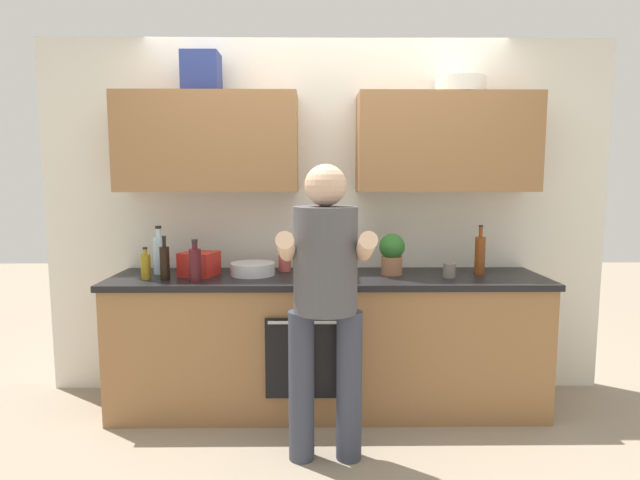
{
  "coord_description": "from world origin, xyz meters",
  "views": [
    {
      "loc": [
        -0.09,
        -3.34,
        1.53
      ],
      "look_at": [
        -0.05,
        -0.1,
        1.15
      ],
      "focal_mm": 28.94,
      "sensor_mm": 36.0,
      "label": 1
    }
  ],
  "objects_px": {
    "person_standing": "(325,290)",
    "bottle_soda": "(348,264)",
    "bottle_oil": "(146,266)",
    "bottle_wine": "(195,264)",
    "mixing_bowl": "(253,269)",
    "bottle_water": "(159,254)",
    "bottle_hotsauce": "(325,252)",
    "cup_ceramic": "(285,263)",
    "bottle_soy": "(165,262)",
    "cup_stoneware": "(449,270)",
    "bottle_vinegar": "(480,254)",
    "potted_herb": "(392,253)",
    "grocery_bag_crisps": "(199,264)"
  },
  "relations": [
    {
      "from": "bottle_oil",
      "to": "mixing_bowl",
      "type": "bearing_deg",
      "value": 11.67
    },
    {
      "from": "mixing_bowl",
      "to": "grocery_bag_crisps",
      "type": "bearing_deg",
      "value": -177.6
    },
    {
      "from": "person_standing",
      "to": "bottle_wine",
      "type": "bearing_deg",
      "value": 149.9
    },
    {
      "from": "cup_stoneware",
      "to": "mixing_bowl",
      "type": "xyz_separation_m",
      "value": [
        -1.28,
        0.11,
        -0.01
      ]
    },
    {
      "from": "person_standing",
      "to": "bottle_soda",
      "type": "height_order",
      "value": "person_standing"
    },
    {
      "from": "mixing_bowl",
      "to": "grocery_bag_crisps",
      "type": "xyz_separation_m",
      "value": [
        -0.35,
        -0.01,
        0.04
      ]
    },
    {
      "from": "person_standing",
      "to": "bottle_water",
      "type": "xyz_separation_m",
      "value": [
        -1.1,
        0.74,
        0.08
      ]
    },
    {
      "from": "bottle_oil",
      "to": "bottle_hotsauce",
      "type": "bearing_deg",
      "value": 11.86
    },
    {
      "from": "bottle_soy",
      "to": "cup_stoneware",
      "type": "distance_m",
      "value": 1.82
    },
    {
      "from": "bottle_water",
      "to": "grocery_bag_crisps",
      "type": "xyz_separation_m",
      "value": [
        0.28,
        -0.06,
        -0.06
      ]
    },
    {
      "from": "bottle_water",
      "to": "bottle_soda",
      "type": "height_order",
      "value": "bottle_water"
    },
    {
      "from": "bottle_soy",
      "to": "bottle_hotsauce",
      "type": "relative_size",
      "value": 0.83
    },
    {
      "from": "cup_stoneware",
      "to": "grocery_bag_crisps",
      "type": "bearing_deg",
      "value": 176.77
    },
    {
      "from": "bottle_wine",
      "to": "grocery_bag_crisps",
      "type": "bearing_deg",
      "value": 96.56
    },
    {
      "from": "person_standing",
      "to": "bottle_hotsauce",
      "type": "relative_size",
      "value": 4.79
    },
    {
      "from": "person_standing",
      "to": "bottle_oil",
      "type": "height_order",
      "value": "person_standing"
    },
    {
      "from": "cup_stoneware",
      "to": "potted_herb",
      "type": "distance_m",
      "value": 0.39
    },
    {
      "from": "cup_stoneware",
      "to": "grocery_bag_crisps",
      "type": "height_order",
      "value": "grocery_bag_crisps"
    },
    {
      "from": "cup_ceramic",
      "to": "grocery_bag_crisps",
      "type": "distance_m",
      "value": 0.58
    },
    {
      "from": "bottle_water",
      "to": "bottle_oil",
      "type": "bearing_deg",
      "value": -100.02
    },
    {
      "from": "person_standing",
      "to": "bottle_soy",
      "type": "xyz_separation_m",
      "value": [
        -1.0,
        0.53,
        0.06
      ]
    },
    {
      "from": "bottle_oil",
      "to": "person_standing",
      "type": "bearing_deg",
      "value": -26.28
    },
    {
      "from": "mixing_bowl",
      "to": "person_standing",
      "type": "bearing_deg",
      "value": -56.04
    },
    {
      "from": "cup_ceramic",
      "to": "potted_herb",
      "type": "distance_m",
      "value": 0.74
    },
    {
      "from": "person_standing",
      "to": "grocery_bag_crisps",
      "type": "xyz_separation_m",
      "value": [
        -0.82,
        0.68,
        0.03
      ]
    },
    {
      "from": "bottle_soda",
      "to": "bottle_hotsauce",
      "type": "height_order",
      "value": "bottle_hotsauce"
    },
    {
      "from": "bottle_wine",
      "to": "mixing_bowl",
      "type": "height_order",
      "value": "bottle_wine"
    },
    {
      "from": "bottle_vinegar",
      "to": "bottle_water",
      "type": "bearing_deg",
      "value": 179.37
    },
    {
      "from": "bottle_vinegar",
      "to": "grocery_bag_crisps",
      "type": "distance_m",
      "value": 1.87
    },
    {
      "from": "bottle_soy",
      "to": "bottle_water",
      "type": "bearing_deg",
      "value": 114.59
    },
    {
      "from": "person_standing",
      "to": "potted_herb",
      "type": "relative_size",
      "value": 5.87
    },
    {
      "from": "potted_herb",
      "to": "grocery_bag_crisps",
      "type": "xyz_separation_m",
      "value": [
        -1.28,
        -0.02,
        -0.07
      ]
    },
    {
      "from": "bottle_water",
      "to": "bottle_soda",
      "type": "xyz_separation_m",
      "value": [
        1.26,
        -0.1,
        -0.05
      ]
    },
    {
      "from": "mixing_bowl",
      "to": "grocery_bag_crisps",
      "type": "distance_m",
      "value": 0.35
    },
    {
      "from": "potted_herb",
      "to": "bottle_water",
      "type": "bearing_deg",
      "value": 178.44
    },
    {
      "from": "cup_ceramic",
      "to": "grocery_bag_crisps",
      "type": "height_order",
      "value": "grocery_bag_crisps"
    },
    {
      "from": "bottle_soy",
      "to": "cup_stoneware",
      "type": "relative_size",
      "value": 3.01
    },
    {
      "from": "bottle_soy",
      "to": "grocery_bag_crisps",
      "type": "distance_m",
      "value": 0.24
    },
    {
      "from": "bottle_water",
      "to": "bottle_wine",
      "type": "xyz_separation_m",
      "value": [
        0.3,
        -0.28,
        -0.02
      ]
    },
    {
      "from": "bottle_water",
      "to": "bottle_wine",
      "type": "relative_size",
      "value": 1.22
    },
    {
      "from": "potted_herb",
      "to": "person_standing",
      "type": "bearing_deg",
      "value": -123.17
    },
    {
      "from": "cup_ceramic",
      "to": "person_standing",
      "type": "bearing_deg",
      "value": -72.49
    },
    {
      "from": "bottle_water",
      "to": "bottle_wine",
      "type": "height_order",
      "value": "bottle_water"
    },
    {
      "from": "bottle_hotsauce",
      "to": "mixing_bowl",
      "type": "height_order",
      "value": "bottle_hotsauce"
    },
    {
      "from": "person_standing",
      "to": "bottle_soda",
      "type": "xyz_separation_m",
      "value": [
        0.16,
        0.64,
        0.03
      ]
    },
    {
      "from": "cup_stoneware",
      "to": "cup_ceramic",
      "type": "relative_size",
      "value": 0.85
    },
    {
      "from": "person_standing",
      "to": "cup_stoneware",
      "type": "bearing_deg",
      "value": 35.89
    },
    {
      "from": "cup_stoneware",
      "to": "potted_herb",
      "type": "xyz_separation_m",
      "value": [
        -0.36,
        0.11,
        0.1
      ]
    },
    {
      "from": "bottle_hotsauce",
      "to": "cup_ceramic",
      "type": "xyz_separation_m",
      "value": [
        -0.28,
        0.04,
        -0.09
      ]
    },
    {
      "from": "bottle_vinegar",
      "to": "cup_stoneware",
      "type": "xyz_separation_m",
      "value": [
        -0.24,
        -0.13,
        -0.09
      ]
    }
  ]
}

